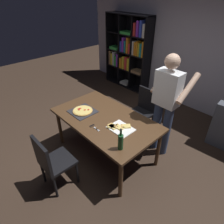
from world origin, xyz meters
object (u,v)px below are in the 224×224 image
Objects in this scene: dining_table at (105,122)px; chair_far_side at (143,108)px; pepperoni_pizza_on_tray at (83,111)px; chair_near_camera at (51,161)px; wine_bottle at (121,142)px; person_serving_pizza at (166,101)px; kitchen_scissors at (94,127)px; bookshelf at (129,52)px.

chair_far_side is (0.00, 0.99, -0.17)m from dining_table.
dining_table is at bearing 20.40° from pepperoni_pizza_on_tray.
wine_bottle is (0.65, 0.67, 0.36)m from chair_near_camera.
chair_near_camera is at bearing -134.04° from wine_bottle.
chair_far_side is 0.79m from person_serving_pizza.
dining_table is at bearing -127.09° from person_serving_pizza.
pepperoni_pizza_on_tray is at bearing 163.75° from kitchen_scissors.
kitchen_scissors is at bearing 176.85° from wine_bottle.
pepperoni_pizza_on_tray reaches higher than kitchen_scissors.
chair_near_camera is 1.00m from wine_bottle.
chair_near_camera is 2.85× the size of wine_bottle.
pepperoni_pizza_on_tray is (1.30, -2.53, -0.22)m from bookshelf.
bookshelf reaches higher than pepperoni_pizza_on_tray.
chair_far_side is at bearing 90.00° from chair_near_camera.
bookshelf reaches higher than person_serving_pizza.
chair_far_side reaches higher than pepperoni_pizza_on_tray.
person_serving_pizza reaches higher than dining_table.
dining_table is at bearing -54.55° from bookshelf.
bookshelf is 2.79m from person_serving_pizza.
wine_bottle is 0.60m from kitchen_scissors.
chair_near_camera is 1.91m from person_serving_pizza.
wine_bottle is (1.05, -0.17, 0.10)m from pepperoni_pizza_on_tray.
dining_table is 0.43m from pepperoni_pizza_on_tray.
person_serving_pizza is at bearing 52.91° from dining_table.
bookshelf is (-1.69, 1.39, 0.48)m from chair_far_side.
dining_table is 5.44× the size of wine_bottle.
dining_table is 0.98× the size of person_serving_pizza.
wine_bottle is (0.65, -1.30, 0.36)m from chair_far_side.
chair_near_camera is 4.65× the size of kitchen_scissors.
kitchen_scissors is (0.06, -1.27, 0.24)m from chair_far_side.
bookshelf is at bearing 144.70° from person_serving_pizza.
dining_table is 1.00m from chair_near_camera.
chair_far_side is at bearing 159.25° from person_serving_pizza.
chair_near_camera is at bearing -90.00° from dining_table.
chair_near_camera is 0.96m from pepperoni_pizza_on_tray.
dining_table is at bearing 90.00° from chair_near_camera.
wine_bottle reaches higher than chair_far_side.
person_serving_pizza reaches higher than pepperoni_pizza_on_tray.
bookshelf is at bearing 117.16° from pepperoni_pizza_on_tray.
person_serving_pizza is at bearing 43.12° from pepperoni_pizza_on_tray.
person_serving_pizza reaches higher than wine_bottle.
chair_near_camera reaches higher than pepperoni_pizza_on_tray.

